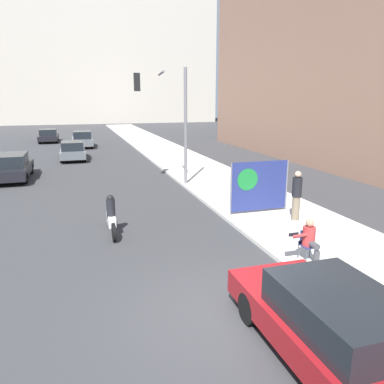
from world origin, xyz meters
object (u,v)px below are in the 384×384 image
(parked_car_curbside, at_px, (335,326))
(car_on_road_distant, at_px, (82,139))
(motorcycle_on_road, at_px, (111,217))
(car_on_road_midblock, at_px, (73,151))
(car_on_road_nearest, at_px, (12,167))
(protest_banner, at_px, (259,186))
(traffic_light_pole, at_px, (168,108))
(jogger_on_sidewalk, at_px, (297,195))
(car_on_road_far_lane, at_px, (48,136))
(seated_protester, at_px, (310,240))

(parked_car_curbside, distance_m, car_on_road_distant, 32.28)
(motorcycle_on_road, bearing_deg, car_on_road_midblock, 94.16)
(car_on_road_nearest, relative_size, motorcycle_on_road, 2.20)
(car_on_road_distant, bearing_deg, car_on_road_midblock, -96.44)
(car_on_road_nearest, bearing_deg, protest_banner, -45.16)
(motorcycle_on_road, bearing_deg, parked_car_curbside, -68.48)
(car_on_road_midblock, bearing_deg, traffic_light_pole, -65.96)
(jogger_on_sidewalk, distance_m, parked_car_curbside, 7.60)
(traffic_light_pole, xyz_separation_m, parked_car_curbside, (-0.54, -13.83, -3.29))
(protest_banner, distance_m, car_on_road_nearest, 14.34)
(traffic_light_pole, height_order, car_on_road_midblock, traffic_light_pole)
(parked_car_curbside, relative_size, car_on_road_distant, 1.06)
(protest_banner, height_order, motorcycle_on_road, protest_banner)
(jogger_on_sidewalk, xyz_separation_m, car_on_road_nearest, (-10.98, 11.38, -0.32))
(traffic_light_pole, bearing_deg, car_on_road_nearest, 151.88)
(parked_car_curbside, relative_size, car_on_road_midblock, 1.07)
(protest_banner, bearing_deg, parked_car_curbside, -108.36)
(parked_car_curbside, distance_m, motorcycle_on_road, 8.14)
(traffic_light_pole, xyz_separation_m, car_on_road_midblock, (-4.75, 10.65, -3.30))
(car_on_road_distant, bearing_deg, car_on_road_far_lane, 120.92)
(jogger_on_sidewalk, height_order, protest_banner, protest_banner)
(car_on_road_nearest, distance_m, car_on_road_midblock, 7.15)
(car_on_road_nearest, height_order, motorcycle_on_road, car_on_road_nearest)
(protest_banner, distance_m, parked_car_curbside, 8.39)
(jogger_on_sidewalk, distance_m, protest_banner, 1.51)
(jogger_on_sidewalk, height_order, parked_car_curbside, jogger_on_sidewalk)
(traffic_light_pole, bearing_deg, car_on_road_far_lane, 106.81)
(protest_banner, distance_m, motorcycle_on_road, 5.67)
(traffic_light_pole, xyz_separation_m, car_on_road_far_lane, (-7.19, 23.79, -3.30))
(jogger_on_sidewalk, relative_size, motorcycle_on_road, 0.84)
(jogger_on_sidewalk, bearing_deg, protest_banner, -27.10)
(car_on_road_distant, bearing_deg, jogger_on_sidewalk, -74.86)
(jogger_on_sidewalk, bearing_deg, traffic_light_pole, -40.10)
(traffic_light_pole, bearing_deg, protest_banner, -70.35)
(seated_protester, xyz_separation_m, protest_banner, (0.78, 4.49, 0.43))
(car_on_road_nearest, bearing_deg, car_on_road_far_lane, 87.61)
(protest_banner, height_order, car_on_road_midblock, protest_banner)
(jogger_on_sidewalk, height_order, car_on_road_far_lane, jogger_on_sidewalk)
(seated_protester, height_order, car_on_road_midblock, car_on_road_midblock)
(jogger_on_sidewalk, bearing_deg, car_on_road_distant, -47.71)
(motorcycle_on_road, bearing_deg, car_on_road_nearest, 113.04)
(traffic_light_pole, xyz_separation_m, car_on_road_nearest, (-8.00, 4.28, -3.27))
(jogger_on_sidewalk, bearing_deg, parked_car_curbside, 89.57)
(car_on_road_midblock, bearing_deg, seated_protester, -73.88)
(car_on_road_midblock, distance_m, car_on_road_distant, 7.68)
(car_on_road_midblock, bearing_deg, car_on_road_nearest, -117.06)
(traffic_light_pole, distance_m, car_on_road_distant, 18.96)
(car_on_road_nearest, xyz_separation_m, car_on_road_midblock, (3.25, 6.37, -0.03))
(car_on_road_midblock, height_order, car_on_road_far_lane, car_on_road_midblock)
(seated_protester, xyz_separation_m, car_on_road_midblock, (-6.07, 21.02, -0.05))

